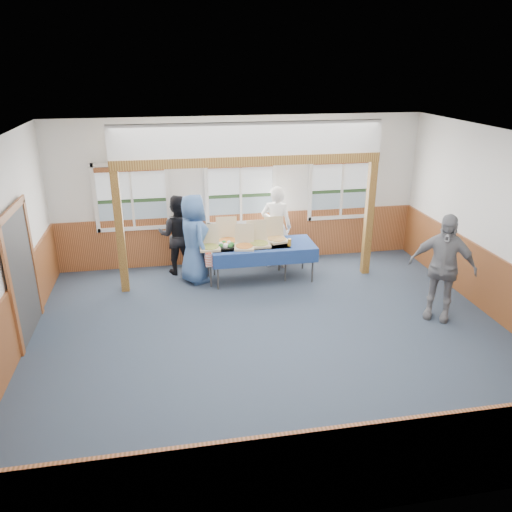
{
  "coord_description": "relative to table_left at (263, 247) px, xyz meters",
  "views": [
    {
      "loc": [
        -1.57,
        -6.99,
        4.25
      ],
      "look_at": [
        -0.11,
        1.0,
        1.06
      ],
      "focal_mm": 35.0,
      "sensor_mm": 36.0,
      "label": 1
    }
  ],
  "objects": [
    {
      "name": "pizza_box_b",
      "position": [
        0.34,
        0.16,
        0.11
      ],
      "size": [
        0.45,
        0.52,
        0.41
      ],
      "rotation": [
        0.0,
        0.0,
        0.18
      ],
      "color": "tan",
      "rests_on": "table_left"
    },
    {
      "name": "post_left",
      "position": [
        -2.78,
        -0.08,
        0.49
      ],
      "size": [
        0.15,
        0.15,
        2.4
      ],
      "primitive_type": "cube",
      "color": "#5B3514",
      "rests_on": "floor"
    },
    {
      "name": "ceiling",
      "position": [
        -0.28,
        -2.38,
        2.49
      ],
      "size": [
        8.0,
        8.0,
        0.0
      ],
      "primitive_type": "plane",
      "rotation": [
        3.14,
        0.0,
        0.0
      ],
      "color": "white",
      "rests_on": "wall_back"
    },
    {
      "name": "table_left",
      "position": [
        0.0,
        0.0,
        0.0
      ],
      "size": [
        2.3,
        1.63,
        0.76
      ],
      "rotation": [
        0.0,
        0.0,
        -0.34
      ],
      "color": "#333333",
      "rests_on": "floor"
    },
    {
      "name": "pizza_box_e",
      "position": [
        -0.08,
        -0.01,
        0.12
      ],
      "size": [
        0.43,
        0.52,
        0.45
      ],
      "rotation": [
        0.0,
        0.0,
        0.03
      ],
      "color": "tan",
      "rests_on": "table_right"
    },
    {
      "name": "wall_back",
      "position": [
        -0.28,
        1.12,
        0.89
      ],
      "size": [
        8.0,
        0.0,
        8.0
      ],
      "primitive_type": "plane",
      "rotation": [
        1.57,
        0.0,
        0.0
      ],
      "color": "silver",
      "rests_on": "floor"
    },
    {
      "name": "pizza_box_a",
      "position": [
        -0.39,
        -0.11,
        0.12
      ],
      "size": [
        0.47,
        0.54,
        0.43
      ],
      "rotation": [
        0.0,
        0.0,
        -0.18
      ],
      "color": "tan",
      "rests_on": "table_left"
    },
    {
      "name": "floor",
      "position": [
        -0.28,
        -2.38,
        -0.71
      ],
      "size": [
        8.0,
        8.0,
        0.0
      ],
      "primitive_type": "plane",
      "color": "#2C3647",
      "rests_on": "ground"
    },
    {
      "name": "post_right",
      "position": [
        2.22,
        -0.08,
        0.49
      ],
      "size": [
        0.15,
        0.15,
        2.4
      ],
      "primitive_type": "cube",
      "color": "#5B3514",
      "rests_on": "floor"
    },
    {
      "name": "pizza_box_f",
      "position": [
        0.32,
        0.21,
        0.12
      ],
      "size": [
        0.41,
        0.5,
        0.44
      ],
      "rotation": [
        0.0,
        0.0,
        -0.01
      ],
      "color": "tan",
      "rests_on": "table_right"
    },
    {
      "name": "pizza_box_c",
      "position": [
        -1.08,
        -0.03,
        0.12
      ],
      "size": [
        0.42,
        0.5,
        0.44
      ],
      "rotation": [
        0.0,
        0.0,
        -0.04
      ],
      "color": "tan",
      "rests_on": "table_right"
    },
    {
      "name": "wall_front",
      "position": [
        -0.28,
        -5.88,
        0.89
      ],
      "size": [
        8.0,
        0.0,
        8.0
      ],
      "primitive_type": "plane",
      "rotation": [
        -1.57,
        0.0,
        0.0
      ],
      "color": "silver",
      "rests_on": "floor"
    },
    {
      "name": "wall_right",
      "position": [
        3.72,
        -2.38,
        0.89
      ],
      "size": [
        0.0,
        8.0,
        8.0
      ],
      "primitive_type": "plane",
      "rotation": [
        1.57,
        0.0,
        -1.57
      ],
      "color": "silver",
      "rests_on": "floor"
    },
    {
      "name": "person_grey",
      "position": [
        2.71,
        -2.19,
        0.25
      ],
      "size": [
        1.17,
        1.04,
        1.9
      ],
      "primitive_type": "imported",
      "rotation": [
        0.0,
        0.0,
        -0.64
      ],
      "color": "gray",
      "rests_on": "floor"
    },
    {
      "name": "window_mid",
      "position": [
        -0.28,
        1.07,
        0.97
      ],
      "size": [
        1.56,
        0.1,
        1.46
      ],
      "color": "white",
      "rests_on": "wall_back"
    },
    {
      "name": "window_left",
      "position": [
        -2.58,
        1.07,
        0.97
      ],
      "size": [
        1.56,
        0.1,
        1.46
      ],
      "color": "white",
      "rests_on": "wall_back"
    },
    {
      "name": "cross_beam",
      "position": [
        -0.28,
        -0.08,
        1.78
      ],
      "size": [
        5.15,
        0.18,
        0.18
      ],
      "primitive_type": "cube",
      "color": "#5B3514",
      "rests_on": "post_left"
    },
    {
      "name": "wainscot_right",
      "position": [
        3.7,
        -2.38,
        -0.16
      ],
      "size": [
        0.05,
        6.98,
        1.1
      ],
      "primitive_type": "cube",
      "color": "brown",
      "rests_on": "floor"
    },
    {
      "name": "table_right",
      "position": [
        -0.33,
        0.06,
        -0.01
      ],
      "size": [
        1.82,
        1.05,
        0.76
      ],
      "rotation": [
        0.0,
        0.0,
        0.17
      ],
      "color": "#333333",
      "rests_on": "floor"
    },
    {
      "name": "cased_opening",
      "position": [
        -4.24,
        -1.48,
        0.34
      ],
      "size": [
        0.06,
        1.3,
        2.1
      ],
      "primitive_type": "cube",
      "color": "#333333",
      "rests_on": "wall_left"
    },
    {
      "name": "man_blue",
      "position": [
        -1.38,
        0.14,
        0.21
      ],
      "size": [
        0.84,
        1.03,
        1.83
      ],
      "primitive_type": "imported",
      "rotation": [
        0.0,
        0.0,
        1.9
      ],
      "color": "#3C5F96",
      "rests_on": "floor"
    },
    {
      "name": "wainscot_front",
      "position": [
        -0.28,
        -5.86,
        -0.16
      ],
      "size": [
        7.98,
        0.05,
        1.1
      ],
      "primitive_type": "cube",
      "color": "brown",
      "rests_on": "floor"
    },
    {
      "name": "wainscot_left",
      "position": [
        -4.25,
        -2.38,
        -0.16
      ],
      "size": [
        0.05,
        6.98,
        1.1
      ],
      "primitive_type": "cube",
      "color": "brown",
      "rests_on": "floor"
    },
    {
      "name": "drink_glass",
      "position": [
        0.52,
        -0.19,
        0.13
      ],
      "size": [
        0.07,
        0.07,
        0.15
      ],
      "primitive_type": "cylinder",
      "color": "#996719",
      "rests_on": "table_right"
    },
    {
      "name": "pizza_box_d",
      "position": [
        -0.68,
        0.26,
        0.12
      ],
      "size": [
        0.45,
        0.54,
        0.47
      ],
      "rotation": [
        0.0,
        0.0,
        -0.03
      ],
      "color": "tan",
      "rests_on": "table_right"
    },
    {
      "name": "veggie_tray",
      "position": [
        -0.75,
        0.0,
        0.08
      ],
      "size": [
        0.42,
        0.42,
        0.1
      ],
      "color": "black",
      "rests_on": "table_left"
    },
    {
      "name": "window_right",
      "position": [
        2.02,
        1.07,
        0.97
      ],
      "size": [
        1.56,
        0.1,
        1.46
      ],
      "color": "white",
      "rests_on": "wall_back"
    },
    {
      "name": "wainscot_back",
      "position": [
        -0.28,
        1.09,
        -0.16
      ],
      "size": [
        7.98,
        0.05,
        1.1
      ],
      "primitive_type": "cube",
      "color": "brown",
      "rests_on": "floor"
    },
    {
      "name": "woman_white",
      "position": [
        0.42,
        0.63,
        0.2
      ],
      "size": [
        0.77,
        0.63,
        1.81
      ],
      "primitive_type": "imported",
      "rotation": [
        0.0,
        0.0,
        2.8
      ],
      "color": "white",
      "rests_on": "floor"
    },
    {
      "name": "woman_black",
      "position": [
        -1.68,
        0.64,
        0.14
      ],
      "size": [
        0.95,
        0.81,
        1.7
      ],
      "primitive_type": "imported",
      "rotation": [
        0.0,
        0.0,
        2.92
      ],
      "color": "black",
      "rests_on": "floor"
    }
  ]
}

